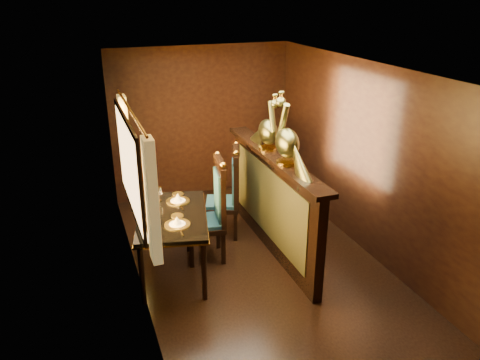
{
  "coord_description": "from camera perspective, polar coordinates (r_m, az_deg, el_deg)",
  "views": [
    {
      "loc": [
        -2.02,
        -4.82,
        3.32
      ],
      "look_at": [
        -0.14,
        0.29,
        1.08
      ],
      "focal_mm": 35.0,
      "sensor_mm": 36.0,
      "label": 1
    }
  ],
  "objects": [
    {
      "name": "peacock_right",
      "position": [
        6.02,
        3.47,
        7.2
      ],
      "size": [
        0.24,
        0.65,
        0.78
      ],
      "primitive_type": null,
      "color": "#194D32",
      "rests_on": "partition"
    },
    {
      "name": "ground",
      "position": [
        6.19,
        2.17,
        -10.09
      ],
      "size": [
        5.0,
        5.0,
        0.0
      ],
      "primitive_type": "plane",
      "color": "black",
      "rests_on": "ground"
    },
    {
      "name": "peacock_left",
      "position": [
        5.52,
        5.84,
        6.06
      ],
      "size": [
        0.27,
        0.71,
        0.84
      ],
      "primitive_type": null,
      "color": "#194D32",
      "rests_on": "partition"
    },
    {
      "name": "partition",
      "position": [
        6.2,
        3.97,
        -2.55
      ],
      "size": [
        0.26,
        2.7,
        1.36
      ],
      "color": "black",
      "rests_on": "ground"
    },
    {
      "name": "room_shell",
      "position": [
        5.49,
        1.52,
        3.89
      ],
      "size": [
        3.04,
        5.04,
        2.52
      ],
      "color": "black",
      "rests_on": "ground"
    },
    {
      "name": "chair_left",
      "position": [
        6.0,
        -3.16,
        -3.24
      ],
      "size": [
        0.57,
        0.59,
        1.4
      ],
      "rotation": [
        0.0,
        0.0,
        -0.14
      ],
      "color": "black",
      "rests_on": "ground"
    },
    {
      "name": "dining_table",
      "position": [
        5.72,
        -8.27,
        -4.79
      ],
      "size": [
        1.12,
        1.52,
        1.01
      ],
      "rotation": [
        0.0,
        0.0,
        -0.23
      ],
      "color": "black",
      "rests_on": "ground"
    },
    {
      "name": "chair_right",
      "position": [
        6.56,
        -1.19,
        -1.17
      ],
      "size": [
        0.62,
        0.64,
        1.35
      ],
      "rotation": [
        0.0,
        0.0,
        -0.35
      ],
      "color": "black",
      "rests_on": "ground"
    }
  ]
}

